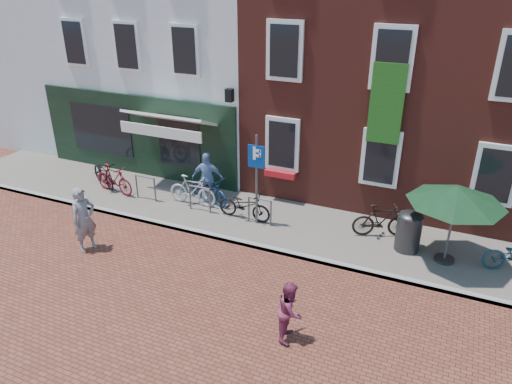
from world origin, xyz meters
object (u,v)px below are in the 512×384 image
at_px(cafe_person, 208,178).
at_px(bicycle_5, 382,220).
at_px(boy, 290,311).
at_px(bicycle_1, 114,179).
at_px(parking_sign, 256,169).
at_px(woman, 84,219).
at_px(bicycle_3, 192,190).
at_px(parasol, 458,192).
at_px(bicycle_4, 244,205).
at_px(litter_bin, 409,229).
at_px(bicycle_0, 103,173).
at_px(bicycle_2, 209,189).

bearing_deg(cafe_person, bicycle_5, 163.95).
bearing_deg(boy, bicycle_1, 54.48).
xyz_separation_m(parking_sign, boy, (2.51, -4.03, -1.15)).
distance_m(woman, bicycle_3, 3.58).
relative_size(parasol, bicycle_4, 1.42).
bearing_deg(litter_bin, bicycle_1, -178.49).
bearing_deg(bicycle_5, cafe_person, 68.52).
height_order(cafe_person, bicycle_3, cafe_person).
bearing_deg(bicycle_0, bicycle_4, -63.45).
xyz_separation_m(bicycle_0, bicycle_1, (0.74, -0.34, 0.05)).
height_order(parasol, bicycle_0, parasol).
xyz_separation_m(parking_sign, cafe_person, (-1.97, 0.67, -0.89)).
bearing_deg(cafe_person, bicycle_4, 143.52).
relative_size(parasol, bicycle_3, 1.46).
xyz_separation_m(cafe_person, bicycle_1, (-3.20, -0.63, -0.35)).
height_order(woman, bicycle_0, woman).
height_order(bicycle_0, bicycle_3, bicycle_3).
distance_m(bicycle_0, bicycle_1, 0.81).
relative_size(parking_sign, bicycle_4, 1.64).
distance_m(bicycle_4, bicycle_5, 3.97).
xyz_separation_m(woman, boy, (6.20, -1.04, -0.23)).
height_order(parking_sign, woman, parking_sign).
distance_m(litter_bin, bicycle_4, 4.71).
distance_m(litter_bin, bicycle_5, 0.90).
xyz_separation_m(litter_bin, woman, (-7.94, -3.27, 0.18)).
distance_m(litter_bin, bicycle_2, 6.24).
bearing_deg(parasol, boy, -123.38).
bearing_deg(bicycle_1, litter_bin, -79.51).
bearing_deg(bicycle_3, cafe_person, -47.99).
height_order(woman, boy, woman).
bearing_deg(bicycle_0, parasol, -62.04).
bearing_deg(litter_bin, bicycle_0, 179.47).
xyz_separation_m(parking_sign, bicycle_0, (-5.91, 0.38, -1.29)).
relative_size(boy, bicycle_1, 0.83).
bearing_deg(bicycle_2, bicycle_0, 115.43).
bearing_deg(parking_sign, bicycle_3, 172.29).
height_order(bicycle_0, bicycle_1, bicycle_1).
distance_m(bicycle_1, bicycle_3, 2.85).
xyz_separation_m(bicycle_2, bicycle_5, (5.45, 0.01, 0.05)).
xyz_separation_m(bicycle_0, bicycle_5, (9.39, 0.34, 0.05)).
height_order(parking_sign, bicycle_1, parking_sign).
relative_size(parking_sign, bicycle_0, 1.64).
relative_size(litter_bin, cafe_person, 0.71).
relative_size(parking_sign, parasol, 1.15).
height_order(parasol, bicycle_2, parasol).
distance_m(parasol, bicycle_5, 2.38).
xyz_separation_m(litter_bin, parasol, (0.98, -0.17, 1.35)).
bearing_deg(woman, boy, -81.21).
height_order(parasol, boy, parasol).
bearing_deg(bicycle_5, litter_bin, -140.92).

